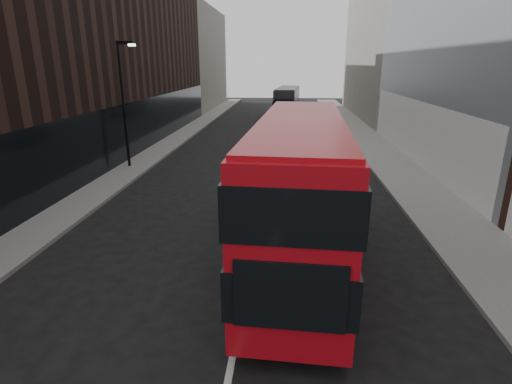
% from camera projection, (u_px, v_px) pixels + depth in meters
% --- Properties ---
extents(sidewalk_right, '(3.00, 80.00, 0.15)m').
position_uv_depth(sidewalk_right, '(375.00, 148.00, 29.31)').
color(sidewalk_right, slate).
rests_on(sidewalk_right, ground).
extents(sidewalk_left, '(2.00, 80.00, 0.15)m').
position_uv_depth(sidewalk_left, '(168.00, 144.00, 30.46)').
color(sidewalk_left, slate).
rests_on(sidewalk_left, ground).
extents(building_victorian, '(6.50, 24.00, 21.00)m').
position_uv_depth(building_victorian, '(383.00, 28.00, 44.10)').
color(building_victorian, slate).
rests_on(building_victorian, ground).
extents(building_left_mid, '(5.00, 24.00, 14.00)m').
position_uv_depth(building_left_mid, '(139.00, 51.00, 33.34)').
color(building_left_mid, black).
rests_on(building_left_mid, ground).
extents(building_left_far, '(5.00, 20.00, 13.00)m').
position_uv_depth(building_left_far, '(197.00, 59.00, 54.36)').
color(building_left_far, slate).
rests_on(building_left_far, ground).
extents(street_lamp, '(1.06, 0.22, 7.00)m').
position_uv_depth(street_lamp, '(124.00, 97.00, 22.58)').
color(street_lamp, black).
rests_on(street_lamp, sidewalk_left).
extents(red_bus, '(3.20, 11.15, 4.45)m').
position_uv_depth(red_bus, '(300.00, 182.00, 12.33)').
color(red_bus, '#AD0A13').
rests_on(red_bus, ground).
extents(grey_bus, '(3.15, 10.32, 3.29)m').
position_uv_depth(grey_bus, '(287.00, 101.00, 47.20)').
color(grey_bus, black).
rests_on(grey_bus, ground).
extents(car_a, '(1.49, 3.67, 1.25)m').
position_uv_depth(car_a, '(276.00, 168.00, 21.34)').
color(car_a, black).
rests_on(car_a, ground).
extents(car_b, '(1.79, 4.53, 1.47)m').
position_uv_depth(car_b, '(322.00, 137.00, 29.71)').
color(car_b, gray).
rests_on(car_b, ground).
extents(car_c, '(2.32, 4.96, 1.40)m').
position_uv_depth(car_c, '(291.00, 140.00, 28.71)').
color(car_c, black).
rests_on(car_c, ground).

